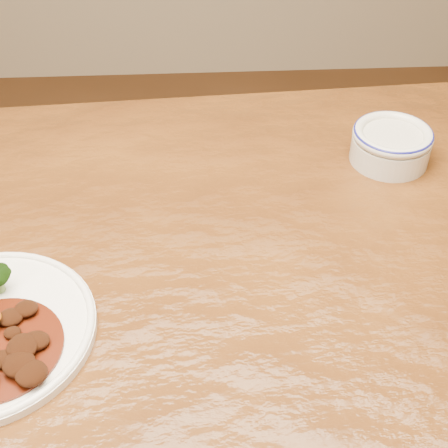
{
  "coord_description": "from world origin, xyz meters",
  "views": [
    {
      "loc": [
        0.04,
        -0.53,
        1.3
      ],
      "look_at": [
        0.07,
        0.08,
        0.77
      ],
      "focal_mm": 50.0,
      "sensor_mm": 36.0,
      "label": 1
    }
  ],
  "objects": [
    {
      "name": "dip_bowl",
      "position": [
        0.33,
        0.24,
        0.78
      ],
      "size": [
        0.12,
        0.12,
        0.05
      ],
      "rotation": [
        0.0,
        0.0,
        0.04
      ],
      "color": "beige",
      "rests_on": "dining_table"
    },
    {
      "name": "dining_table",
      "position": [
        0.0,
        0.0,
        0.67
      ],
      "size": [
        1.55,
        0.99,
        0.75
      ],
      "rotation": [
        0.0,
        0.0,
        0.06
      ],
      "color": "#5F3310",
      "rests_on": "ground"
    }
  ]
}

